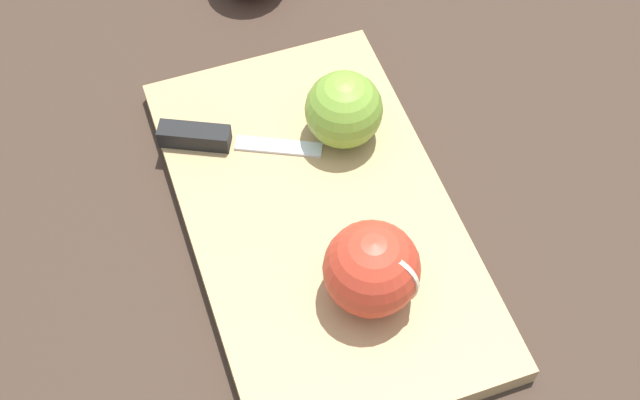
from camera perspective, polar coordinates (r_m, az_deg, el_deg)
The scene contains 5 objects.
ground_plane at distance 0.76m, azimuth -0.00°, elevation -1.67°, with size 4.00×4.00×0.00m, color #38281E.
cutting_board at distance 0.75m, azimuth -0.00°, elevation -1.27°, with size 0.40×0.27×0.02m.
apple_half_left at distance 0.67m, azimuth 3.57°, elevation -4.33°, with size 0.07×0.07×0.07m.
apple_half_right at distance 0.76m, azimuth 1.52°, elevation 5.79°, with size 0.07×0.07×0.07m.
knife at distance 0.78m, azimuth -7.36°, elevation 3.97°, with size 0.09×0.12×0.02m.
Camera 1 is at (-0.36, 0.19, 0.64)m, focal length 50.00 mm.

